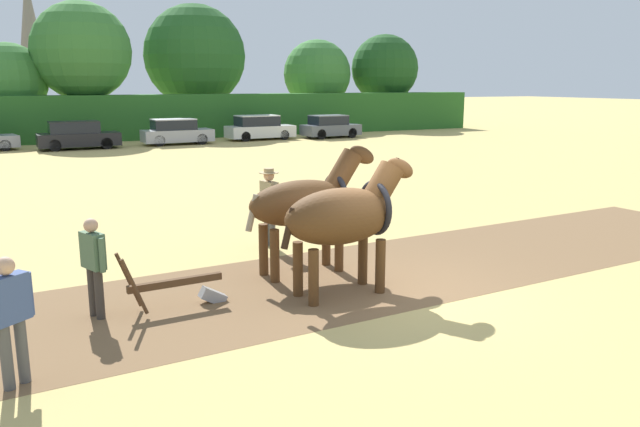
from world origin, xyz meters
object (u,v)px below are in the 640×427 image
(church_spire, at_px, (31,41))
(farmer_onlooker_left, at_px, (10,312))
(tree_center, at_px, (82,51))
(parked_car_center, at_px, (176,132))
(tree_right, at_px, (317,74))
(plow, at_px, (184,288))
(tree_far_right, at_px, (385,69))
(parked_car_center_right, at_px, (259,128))
(draft_horse_lead_right, at_px, (307,202))
(farmer_at_plow, at_px, (93,261))
(draft_horse_lead_left, at_px, (345,215))
(parked_car_center_left, at_px, (78,136))
(parked_car_right, at_px, (330,127))
(tree_center_left, at_px, (9,80))
(tree_center_right, at_px, (195,56))
(farmer_beside_team, at_px, (269,200))

(church_spire, bearing_deg, farmer_onlooker_left, -92.37)
(tree_center, bearing_deg, parked_car_center, -55.29)
(tree_right, relative_size, plow, 3.90)
(tree_far_right, xyz_separation_m, plow, (-25.75, -35.17, -4.49))
(tree_right, xyz_separation_m, parked_car_center_right, (-7.66, -7.11, -3.58))
(tree_right, bearing_deg, farmer_onlooker_left, -120.75)
(draft_horse_lead_right, bearing_deg, tree_right, 60.63)
(farmer_at_plow, bearing_deg, draft_horse_lead_right, -11.35)
(tree_far_right, bearing_deg, draft_horse_lead_left, -122.77)
(tree_far_right, distance_m, draft_horse_lead_right, 41.48)
(tree_far_right, height_order, plow, tree_far_right)
(draft_horse_lead_left, height_order, farmer_onlooker_left, draft_horse_lead_left)
(tree_far_right, xyz_separation_m, parked_car_center_left, (-24.84, -7.45, -4.06))
(tree_far_right, height_order, parked_car_right, tree_far_right)
(tree_center_left, bearing_deg, parked_car_center_left, -66.06)
(tree_far_right, height_order, parked_car_center_left, tree_far_right)
(tree_far_right, distance_m, church_spire, 44.42)
(tree_center_right, xyz_separation_m, parked_car_right, (6.84, -8.55, -4.87))
(tree_right, relative_size, draft_horse_lead_left, 2.55)
(church_spire, relative_size, parked_car_center_right, 3.56)
(tree_right, relative_size, parked_car_center_right, 1.57)
(tree_right, height_order, parked_car_right, tree_right)
(parked_car_center, bearing_deg, parked_car_right, -0.98)
(tree_far_right, height_order, draft_horse_lead_right, tree_far_right)
(tree_center, bearing_deg, farmer_onlooker_left, -97.39)
(farmer_onlooker_left, relative_size, parked_car_center_right, 0.37)
(church_spire, xyz_separation_m, farmer_beside_team, (2.27, -68.49, -7.26))
(draft_horse_lead_right, height_order, parked_car_center_right, draft_horse_lead_right)
(church_spire, relative_size, parked_car_center_left, 3.60)
(tree_right, distance_m, draft_horse_lead_left, 40.30)
(church_spire, distance_m, parked_car_center_right, 45.04)
(tree_center, xyz_separation_m, farmer_at_plow, (-3.50, -34.15, -4.74))
(tree_far_right, relative_size, plow, 4.20)
(tree_center_right, bearing_deg, parked_car_right, -51.35)
(tree_center_right, relative_size, parked_car_center_left, 2.11)
(farmer_beside_team, bearing_deg, church_spire, 82.67)
(draft_horse_lead_left, height_order, plow, draft_horse_lead_left)
(tree_far_right, xyz_separation_m, church_spire, (-25.27, 36.37, 3.52))
(tree_center_left, relative_size, parked_car_right, 1.55)
(tree_center, xyz_separation_m, parked_car_right, (14.90, -6.29, -4.94))
(tree_center, relative_size, parked_car_center, 2.11)
(tree_right, height_order, draft_horse_lead_left, tree_right)
(farmer_at_plow, xyz_separation_m, farmer_beside_team, (4.12, 2.89, 0.14))
(parked_car_right, bearing_deg, draft_horse_lead_right, -121.31)
(tree_right, xyz_separation_m, parked_car_center, (-13.29, -7.87, -3.60))
(tree_center_left, xyz_separation_m, parked_car_center, (8.83, -7.00, -3.07))
(tree_far_right, bearing_deg, parked_car_center, -159.35)
(tree_center_left, bearing_deg, farmer_onlooker_left, -90.42)
(tree_far_right, distance_m, farmer_at_plow, 44.46)
(draft_horse_lead_right, height_order, parked_car_center, draft_horse_lead_right)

